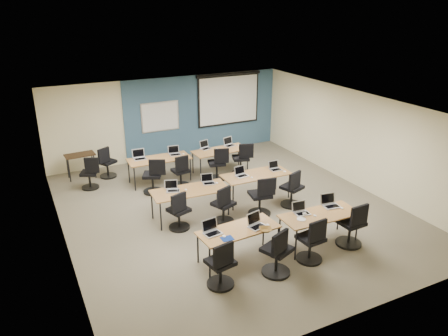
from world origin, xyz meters
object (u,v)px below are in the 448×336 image
training_table_mid_right (256,176)px  laptop_10 (205,147)px  task_chair_6 (261,199)px  spare_chair_b (90,176)px  training_table_front_left (238,231)px  task_chair_10 (218,166)px  laptop_8 (139,157)px  laptop_11 (229,144)px  task_chair_2 (312,243)px  utility_table (80,158)px  projector_screen (229,96)px  laptop_2 (301,211)px  task_chair_8 (154,179)px  training_table_back_left (159,160)px  task_chair_7 (292,191)px  laptop_7 (275,168)px  task_chair_0 (221,268)px  laptop_5 (208,181)px  task_chair_11 (242,161)px  training_table_back_right (220,151)px  spare_chair_a (107,165)px  laptop_1 (256,223)px  task_chair_4 (179,214)px  training_table_front_right (320,216)px  task_chair_9 (181,174)px  task_chair_5 (224,208)px  whiteboard (160,117)px  laptop_6 (241,174)px  laptop_4 (172,188)px  laptop_0 (212,230)px  laptop_9 (175,153)px  task_chair_1 (277,256)px

training_table_mid_right → laptop_10: size_ratio=5.64×
task_chair_6 → spare_chair_b: size_ratio=1.08×
training_table_front_left → task_chair_10: size_ratio=1.65×
laptop_8 → laptop_11: bearing=1.3°
task_chair_2 → utility_table: task_chair_2 is taller
projector_screen → training_table_mid_right: size_ratio=1.32×
laptop_2 → task_chair_8: (-2.06, 3.97, -0.37)m
training_table_back_left → laptop_10: bearing=9.7°
task_chair_7 → laptop_11: 3.26m
projector_screen → laptop_7: (-0.67, -4.09, -1.10)m
task_chair_0 → laptop_5: (1.12, 3.04, 0.37)m
task_chair_6 → task_chair_11: size_ratio=1.02×
training_table_back_right → laptop_5: bearing=-125.4°
laptop_7 → spare_chair_a: bearing=140.6°
task_chair_10 → laptop_1: bearing=-89.8°
training_table_mid_right → laptop_1: size_ratio=5.17×
task_chair_4 → laptop_5: 1.29m
training_table_front_right → training_table_mid_right: 2.60m
task_chair_2 → task_chair_10: size_ratio=1.00×
task_chair_9 → laptop_7: bearing=-44.7°
training_table_back_left → task_chair_10: size_ratio=1.77×
task_chair_2 → training_table_mid_right: bearing=76.0°
task_chair_6 → laptop_11: bearing=86.7°
laptop_2 → spare_chair_b: laptop_2 is taller
laptop_2 → laptop_5: bearing=121.8°
task_chair_0 → task_chair_5: 2.48m
task_chair_10 → task_chair_5: bearing=-97.6°
task_chair_0 → task_chair_7: 3.85m
training_table_back_left → task_chair_9: 0.81m
training_table_mid_right → laptop_10: laptop_10 is taller
laptop_1 → laptop_7: 3.22m
whiteboard → laptop_6: whiteboard is taller
task_chair_5 → utility_table: size_ratio=1.17×
laptop_4 → spare_chair_a: (-0.89, 3.31, -0.39)m
training_table_mid_right → task_chair_8: size_ratio=1.77×
laptop_10 → spare_chair_b: 3.51m
task_chair_5 → task_chair_10: bearing=45.2°
task_chair_7 → laptop_2: bearing=-139.5°
task_chair_11 → task_chair_7: bearing=-68.7°
task_chair_9 → laptop_11: bearing=14.5°
training_table_front_right → task_chair_5: size_ratio=1.75×
laptop_10 → laptop_0: bearing=-128.6°
laptop_5 → laptop_9: (-0.01, 2.39, 0.00)m
whiteboard → training_table_back_right: (1.22, -1.98, -0.77)m
task_chair_2 → laptop_5: bearing=101.2°
laptop_4 → laptop_7: size_ratio=1.05×
laptop_2 → task_chair_9: laptop_2 is taller
laptop_4 → task_chair_1: bearing=-53.0°
laptop_2 → task_chair_5: size_ratio=0.32×
laptop_8 → laptop_11: 2.87m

